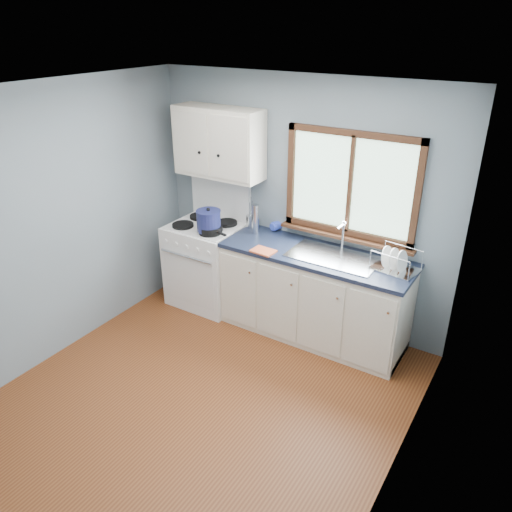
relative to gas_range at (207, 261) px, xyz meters
The scene contains 18 objects.
floor 1.82m from the gas_range, 57.18° to the right, with size 3.20×3.60×0.02m, color brown.
ceiling 2.67m from the gas_range, 57.18° to the right, with size 3.20×3.60×0.02m, color white.
wall_back 1.26m from the gas_range, 19.54° to the left, with size 3.20×0.02×2.50m, color slate.
wall_left 1.78m from the gas_range, 114.14° to the right, with size 0.02×3.60×2.50m, color slate.
wall_right 3.05m from the gas_range, 29.91° to the right, with size 0.02×3.60×2.50m, color slate.
gas_range is the anchor object (origin of this frame).
base_cabinets 1.31m from the gas_range, ahead, with size 1.85×0.60×0.88m.
countertop 1.37m from the gas_range, ahead, with size 1.89×0.64×0.04m, color black.
sink 1.53m from the gas_range, ahead, with size 0.84×0.46×0.44m.
window 1.81m from the gas_range, 11.37° to the left, with size 1.36×0.10×1.03m.
upper_cabinets 1.32m from the gas_range, 56.70° to the left, with size 0.95×0.35×0.70m.
skillet 0.55m from the gas_range, 39.98° to the right, with size 0.42×0.33×0.05m.
stockpot 0.62m from the gas_range, 43.02° to the right, with size 0.27×0.27×0.25m.
utensil_crock 0.70m from the gas_range, 28.30° to the left, with size 0.14×0.14×0.34m.
thermos 0.82m from the gas_range, 11.16° to the left, with size 0.07×0.07×0.32m, color silver.
soap_bottle 0.91m from the gas_range, 19.94° to the left, with size 0.10×0.10×0.26m, color blue.
dish_towel 1.00m from the gas_range, 14.77° to the right, with size 0.22×0.16×0.02m, color #D35E36.
dish_rack 2.10m from the gas_range, ahead, with size 0.42×0.34×0.20m.
Camera 1 is at (2.15, -2.45, 2.95)m, focal length 35.00 mm.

